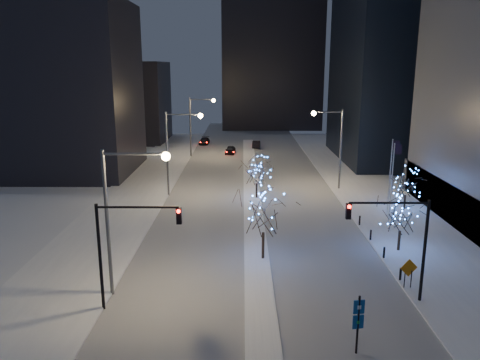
{
  "coord_description": "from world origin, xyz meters",
  "views": [
    {
      "loc": [
        -1.15,
        -27.01,
        15.08
      ],
      "look_at": [
        -1.37,
        14.4,
        5.0
      ],
      "focal_mm": 35.0,
      "sensor_mm": 36.0,
      "label": 1
    }
  ],
  "objects_px": {
    "car_mid": "(256,144)",
    "holiday_tree_median_far": "(257,170)",
    "street_lamp_w_mid": "(176,142)",
    "wayfinding_sign": "(358,319)",
    "traffic_signal_east": "(401,234)",
    "street_lamp_w_near": "(122,203)",
    "traffic_signal_west": "(124,239)",
    "holiday_tree_plaza_far": "(406,183)",
    "car_far": "(204,141)",
    "holiday_tree_plaza_near": "(401,215)",
    "holiday_tree_median_near": "(263,213)",
    "car_near": "(230,150)",
    "street_lamp_east": "(334,139)",
    "construction_sign": "(409,271)",
    "street_lamp_w_far": "(196,119)"
  },
  "relations": [
    {
      "from": "street_lamp_w_mid",
      "to": "wayfinding_sign",
      "type": "bearing_deg",
      "value": -66.25
    },
    {
      "from": "street_lamp_w_near",
      "to": "car_near",
      "type": "bearing_deg",
      "value": 83.88
    },
    {
      "from": "wayfinding_sign",
      "to": "car_far",
      "type": "bearing_deg",
      "value": 91.32
    },
    {
      "from": "holiday_tree_median_near",
      "to": "street_lamp_w_mid",
      "type": "bearing_deg",
      "value": 116.28
    },
    {
      "from": "street_lamp_w_near",
      "to": "car_mid",
      "type": "bearing_deg",
      "value": 79.98
    },
    {
      "from": "traffic_signal_west",
      "to": "car_mid",
      "type": "relative_size",
      "value": 1.69
    },
    {
      "from": "holiday_tree_plaza_near",
      "to": "holiday_tree_median_near",
      "type": "bearing_deg",
      "value": -171.23
    },
    {
      "from": "street_lamp_w_near",
      "to": "traffic_signal_east",
      "type": "distance_m",
      "value": 17.99
    },
    {
      "from": "street_lamp_w_near",
      "to": "construction_sign",
      "type": "height_order",
      "value": "street_lamp_w_near"
    },
    {
      "from": "car_far",
      "to": "holiday_tree_plaza_far",
      "type": "distance_m",
      "value": 50.46
    },
    {
      "from": "street_lamp_w_far",
      "to": "holiday_tree_plaza_far",
      "type": "distance_m",
      "value": 39.84
    },
    {
      "from": "car_near",
      "to": "street_lamp_w_near",
      "type": "bearing_deg",
      "value": -90.78
    },
    {
      "from": "street_lamp_east",
      "to": "holiday_tree_plaza_near",
      "type": "xyz_separation_m",
      "value": [
        1.82,
        -20.35,
        -3.27
      ]
    },
    {
      "from": "street_lamp_w_near",
      "to": "car_near",
      "type": "relative_size",
      "value": 2.49
    },
    {
      "from": "car_mid",
      "to": "car_far",
      "type": "bearing_deg",
      "value": -17.75
    },
    {
      "from": "street_lamp_w_near",
      "to": "wayfinding_sign",
      "type": "distance_m",
      "value": 16.07
    },
    {
      "from": "car_far",
      "to": "wayfinding_sign",
      "type": "xyz_separation_m",
      "value": [
        13.74,
        -69.82,
        1.44
      ]
    },
    {
      "from": "street_lamp_w_near",
      "to": "traffic_signal_west",
      "type": "distance_m",
      "value": 2.7
    },
    {
      "from": "street_lamp_east",
      "to": "holiday_tree_plaza_near",
      "type": "height_order",
      "value": "street_lamp_east"
    },
    {
      "from": "street_lamp_w_mid",
      "to": "traffic_signal_east",
      "type": "bearing_deg",
      "value": -55.49
    },
    {
      "from": "street_lamp_w_mid",
      "to": "street_lamp_east",
      "type": "bearing_deg",
      "value": 8.96
    },
    {
      "from": "street_lamp_east",
      "to": "car_near",
      "type": "bearing_deg",
      "value": 118.53
    },
    {
      "from": "street_lamp_w_near",
      "to": "holiday_tree_plaza_near",
      "type": "distance_m",
      "value": 22.45
    },
    {
      "from": "holiday_tree_median_far",
      "to": "traffic_signal_east",
      "type": "bearing_deg",
      "value": -71.12
    },
    {
      "from": "car_mid",
      "to": "holiday_tree_plaza_far",
      "type": "xyz_separation_m",
      "value": [
        14.84,
        -39.67,
        2.25
      ]
    },
    {
      "from": "holiday_tree_median_far",
      "to": "street_lamp_w_mid",
      "type": "bearing_deg",
      "value": 171.96
    },
    {
      "from": "car_mid",
      "to": "holiday_tree_median_far",
      "type": "distance_m",
      "value": 35.53
    },
    {
      "from": "car_far",
      "to": "construction_sign",
      "type": "distance_m",
      "value": 65.2
    },
    {
      "from": "car_near",
      "to": "wayfinding_sign",
      "type": "distance_m",
      "value": 59.88
    },
    {
      "from": "car_near",
      "to": "construction_sign",
      "type": "relative_size",
      "value": 1.89
    },
    {
      "from": "traffic_signal_east",
      "to": "holiday_tree_median_near",
      "type": "bearing_deg",
      "value": 140.75
    },
    {
      "from": "car_near",
      "to": "wayfinding_sign",
      "type": "bearing_deg",
      "value": -76.69
    },
    {
      "from": "street_lamp_w_near",
      "to": "car_mid",
      "type": "relative_size",
      "value": 2.41
    },
    {
      "from": "car_near",
      "to": "holiday_tree_median_near",
      "type": "height_order",
      "value": "holiday_tree_median_near"
    },
    {
      "from": "traffic_signal_west",
      "to": "car_mid",
      "type": "bearing_deg",
      "value": 80.76
    },
    {
      "from": "holiday_tree_plaza_far",
      "to": "wayfinding_sign",
      "type": "height_order",
      "value": "holiday_tree_plaza_far"
    },
    {
      "from": "holiday_tree_plaza_near",
      "to": "traffic_signal_east",
      "type": "bearing_deg",
      "value": -108.9
    },
    {
      "from": "car_mid",
      "to": "holiday_tree_median_far",
      "type": "height_order",
      "value": "holiday_tree_median_far"
    },
    {
      "from": "traffic_signal_west",
      "to": "street_lamp_east",
      "type": "bearing_deg",
      "value": 58.31
    },
    {
      "from": "street_lamp_east",
      "to": "holiday_tree_median_near",
      "type": "relative_size",
      "value": 1.75
    },
    {
      "from": "street_lamp_w_far",
      "to": "street_lamp_w_mid",
      "type": "bearing_deg",
      "value": -90.0
    },
    {
      "from": "traffic_signal_east",
      "to": "car_far",
      "type": "xyz_separation_m",
      "value": [
        -17.68,
        64.15,
        -4.12
      ]
    },
    {
      "from": "street_lamp_w_mid",
      "to": "wayfinding_sign",
      "type": "relative_size",
      "value": 2.94
    },
    {
      "from": "street_lamp_east",
      "to": "holiday_tree_median_far",
      "type": "distance_m",
      "value": 10.94
    },
    {
      "from": "street_lamp_w_mid",
      "to": "holiday_tree_plaza_near",
      "type": "distance_m",
      "value": 27.32
    },
    {
      "from": "street_lamp_w_mid",
      "to": "street_lamp_east",
      "type": "relative_size",
      "value": 1.0
    },
    {
      "from": "traffic_signal_west",
      "to": "construction_sign",
      "type": "relative_size",
      "value": 3.3
    },
    {
      "from": "car_far",
      "to": "construction_sign",
      "type": "height_order",
      "value": "construction_sign"
    },
    {
      "from": "street_lamp_w_far",
      "to": "car_near",
      "type": "xyz_separation_m",
      "value": [
        5.64,
        2.61,
        -5.81
      ]
    },
    {
      "from": "holiday_tree_median_far",
      "to": "holiday_tree_plaza_far",
      "type": "relative_size",
      "value": 1.15
    }
  ]
}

